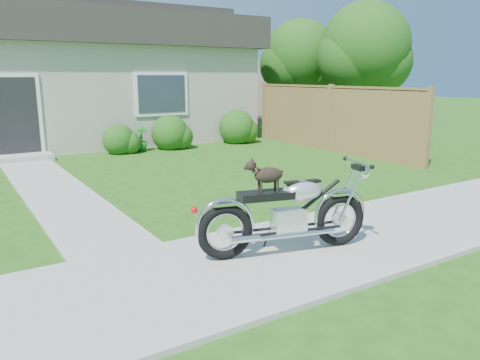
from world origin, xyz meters
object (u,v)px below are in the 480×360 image
at_px(fence, 330,118).
at_px(motorcycle_with_dog, 288,212).
at_px(house, 51,75).
at_px(tree_near, 369,51).
at_px(tree_far, 304,60).
at_px(potted_plant_right, 141,139).

xyz_separation_m(fence, motorcycle_with_dog, (-6.05, -5.77, -0.39)).
relative_size(fence, motorcycle_with_dog, 3.03).
bearing_deg(fence, house, 135.26).
relative_size(fence, tree_near, 1.44).
bearing_deg(tree_far, house, 167.03).
height_order(tree_far, motorcycle_with_dog, tree_far).
distance_m(fence, tree_far, 5.22).
height_order(tree_near, motorcycle_with_dog, tree_near).
relative_size(tree_far, motorcycle_with_dog, 1.94).
bearing_deg(potted_plant_right, tree_far, 11.17).
relative_size(fence, tree_far, 1.56).
distance_m(house, fence, 8.96).
xyz_separation_m(tree_near, potted_plant_right, (-7.76, 1.30, -2.60)).
bearing_deg(potted_plant_right, house, 115.34).
xyz_separation_m(house, tree_far, (8.81, -2.03, 0.56)).
xyz_separation_m(fence, potted_plant_right, (-4.67, 2.80, -0.59)).
relative_size(tree_far, potted_plant_right, 6.07).
bearing_deg(house, tree_near, -26.81).
distance_m(fence, motorcycle_with_dog, 8.37).
bearing_deg(potted_plant_right, motorcycle_with_dog, -99.17).
relative_size(fence, potted_plant_right, 9.47).
relative_size(tree_near, tree_far, 1.08).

